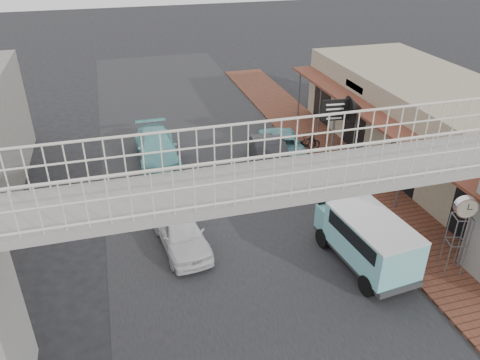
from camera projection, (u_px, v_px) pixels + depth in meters
ground at (246, 250)px, 17.37m from camera, size 120.00×120.00×0.00m
road_strip at (246, 250)px, 17.36m from camera, size 10.00×60.00×0.01m
sidewalk at (363, 187)px, 21.42m from camera, size 3.00×40.00×0.10m
shophouse_row at (442, 129)px, 22.39m from camera, size 7.20×18.00×4.00m
footbridge at (289, 243)px, 12.46m from camera, size 16.40×2.40×6.34m
white_hatchback at (181, 232)px, 17.30m from camera, size 1.97×3.99×1.31m
dark_sedan at (270, 157)px, 22.68m from camera, size 2.08×4.55×1.45m
angkot_curb at (281, 142)px, 24.58m from camera, size 2.46×4.41×1.17m
angkot_far at (157, 147)px, 23.74m from camera, size 1.96×4.78×1.38m
angkot_van at (368, 235)px, 16.05m from camera, size 2.22×4.22×1.99m
motorcycle_near at (304, 143)px, 24.46m from camera, size 1.85×1.18×0.92m
motorcycle_far at (308, 143)px, 24.48m from camera, size 1.51×0.53×0.89m
street_clock at (465, 211)px, 15.01m from camera, size 0.77×0.70×2.98m
arrow_sign at (353, 110)px, 22.15m from camera, size 2.06×1.32×3.49m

